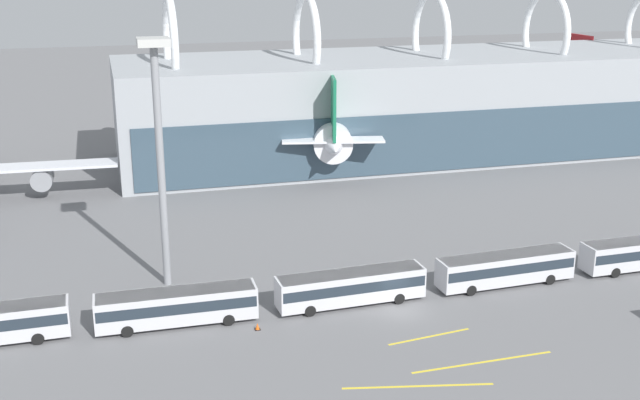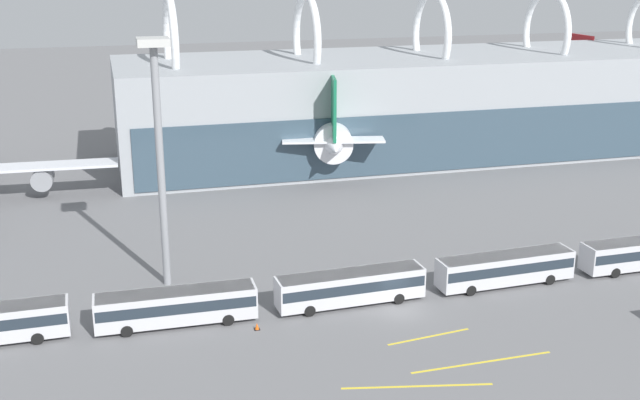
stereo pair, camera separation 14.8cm
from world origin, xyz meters
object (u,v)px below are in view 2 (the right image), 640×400
(airliner_parked_remote, at_px, (634,108))
(shuttle_bus_1, at_px, (176,305))
(airliner_at_gate_far, at_px, (326,121))
(traffic_cone_0, at_px, (257,326))
(shuttle_bus_2, at_px, (350,286))
(floodlight_mast, at_px, (158,129))
(shuttle_bus_3, at_px, (505,267))

(airliner_parked_remote, distance_m, shuttle_bus_1, 95.49)
(airliner_at_gate_far, xyz_separation_m, traffic_cone_0, (-21.44, -55.29, -5.33))
(airliner_at_gate_far, bearing_deg, shuttle_bus_1, 164.24)
(shuttle_bus_2, relative_size, floodlight_mast, 0.59)
(shuttle_bus_2, xyz_separation_m, traffic_cone_0, (-8.99, -2.70, -1.53))
(airliner_at_gate_far, bearing_deg, traffic_cone_0, 170.86)
(shuttle_bus_1, bearing_deg, traffic_cone_0, -22.17)
(shuttle_bus_1, distance_m, shuttle_bus_2, 15.31)
(airliner_at_gate_far, relative_size, shuttle_bus_1, 3.12)
(traffic_cone_0, bearing_deg, shuttle_bus_3, 7.12)
(airliner_parked_remote, height_order, shuttle_bus_3, airliner_parked_remote)
(shuttle_bus_2, bearing_deg, shuttle_bus_3, -1.20)
(floodlight_mast, bearing_deg, shuttle_bus_3, -15.81)
(airliner_at_gate_far, height_order, airliner_parked_remote, airliner_parked_remote)
(floodlight_mast, xyz_separation_m, traffic_cone_0, (6.34, -11.72, -14.70))
(airliner_parked_remote, relative_size, shuttle_bus_2, 3.05)
(airliner_at_gate_far, distance_m, shuttle_bus_3, 52.47)
(airliner_parked_remote, relative_size, shuttle_bus_3, 3.05)
(airliner_parked_remote, bearing_deg, shuttle_bus_2, -57.34)
(shuttle_bus_3, bearing_deg, airliner_parked_remote, 42.77)
(airliner_parked_remote, relative_size, floodlight_mast, 1.79)
(airliner_at_gate_far, distance_m, floodlight_mast, 52.52)
(airliner_at_gate_far, bearing_deg, shuttle_bus_3, -164.82)
(airliner_parked_remote, relative_size, traffic_cone_0, 70.34)
(airliner_parked_remote, height_order, traffic_cone_0, airliner_parked_remote)
(traffic_cone_0, bearing_deg, airliner_parked_remote, 35.82)
(airliner_parked_remote, xyz_separation_m, shuttle_bus_1, (-80.66, -50.99, -3.48))
(shuttle_bus_1, xyz_separation_m, shuttle_bus_2, (15.31, 0.04, 0.00))
(shuttle_bus_1, distance_m, traffic_cone_0, 7.03)
(shuttle_bus_2, bearing_deg, traffic_cone_0, -165.70)
(airliner_parked_remote, height_order, floodlight_mast, floodlight_mast)
(shuttle_bus_1, relative_size, floodlight_mast, 0.59)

